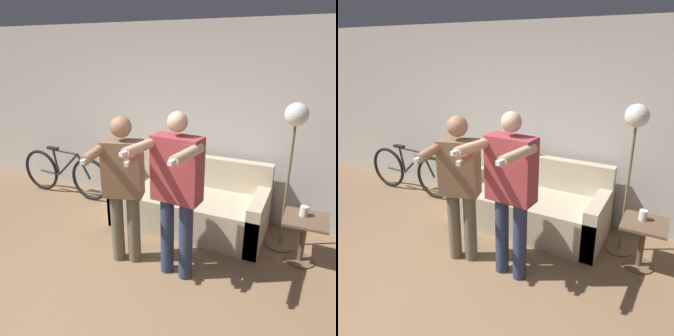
{
  "view_description": "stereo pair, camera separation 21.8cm",
  "coord_description": "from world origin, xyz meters",
  "views": [
    {
      "loc": [
        1.69,
        -1.48,
        2.23
      ],
      "look_at": [
        0.23,
        1.68,
        0.98
      ],
      "focal_mm": 35.0,
      "sensor_mm": 36.0,
      "label": 1
    },
    {
      "loc": [
        1.89,
        -1.38,
        2.23
      ],
      "look_at": [
        0.23,
        1.68,
        0.98
      ],
      "focal_mm": 35.0,
      "sensor_mm": 36.0,
      "label": 2
    }
  ],
  "objects": [
    {
      "name": "side_table",
      "position": [
        1.73,
        1.97,
        0.39
      ],
      "size": [
        0.46,
        0.46,
        0.54
      ],
      "color": "brown",
      "rests_on": "ground_plane"
    },
    {
      "name": "cup",
      "position": [
        1.7,
        2.02,
        0.59
      ],
      "size": [
        0.09,
        0.09,
        0.11
      ],
      "color": "white",
      "rests_on": "side_table"
    },
    {
      "name": "person_left",
      "position": [
        -0.05,
        1.17,
        0.94
      ],
      "size": [
        0.6,
        0.76,
        1.63
      ],
      "rotation": [
        0.0,
        0.0,
        0.29
      ],
      "color": "#6B604C",
      "rests_on": "ground_plane"
    },
    {
      "name": "floor_lamp",
      "position": [
        1.49,
        2.19,
        1.37
      ],
      "size": [
        0.32,
        0.32,
        1.73
      ],
      "color": "#756047",
      "rests_on": "ground_plane"
    },
    {
      "name": "couch",
      "position": [
        0.31,
        2.2,
        0.29
      ],
      "size": [
        1.97,
        0.88,
        0.89
      ],
      "color": "beige",
      "rests_on": "ground_plane"
    },
    {
      "name": "person_right",
      "position": [
        0.55,
        1.17,
        1.01
      ],
      "size": [
        0.58,
        0.7,
        1.72
      ],
      "rotation": [
        0.0,
        0.0,
        -0.08
      ],
      "color": "#2D3856",
      "rests_on": "ground_plane"
    },
    {
      "name": "cat",
      "position": [
        0.05,
        2.54,
        0.97
      ],
      "size": [
        0.48,
        0.15,
        0.18
      ],
      "color": "silver",
      "rests_on": "couch"
    },
    {
      "name": "wall_back",
      "position": [
        0.0,
        2.73,
        1.3
      ],
      "size": [
        10.0,
        0.05,
        2.6
      ],
      "color": "beige",
      "rests_on": "ground_plane"
    },
    {
      "name": "bicycle",
      "position": [
        -1.89,
        2.3,
        0.36
      ],
      "size": [
        1.69,
        0.07,
        0.78
      ],
      "color": "black",
      "rests_on": "ground_plane"
    }
  ]
}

